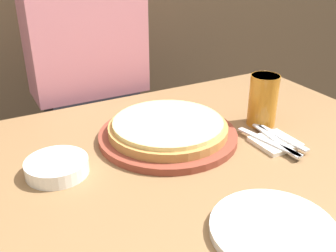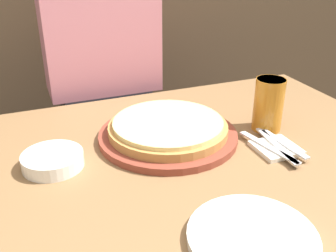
{
  "view_description": "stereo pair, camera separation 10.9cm",
  "coord_description": "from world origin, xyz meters",
  "px_view_note": "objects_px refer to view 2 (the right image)",
  "views": [
    {
      "loc": [
        -0.41,
        -0.74,
        1.24
      ],
      "look_at": [
        0.06,
        0.13,
        0.76
      ],
      "focal_mm": 42.0,
      "sensor_mm": 36.0,
      "label": 1
    },
    {
      "loc": [
        -0.31,
        -0.78,
        1.24
      ],
      "look_at": [
        0.06,
        0.13,
        0.76
      ],
      "focal_mm": 42.0,
      "sensor_mm": 36.0,
      "label": 2
    }
  ],
  "objects_px": {
    "beer_glass": "(269,102)",
    "pizza_on_board": "(168,131)",
    "dinner_plate": "(252,237)",
    "diner_person": "(105,104)",
    "side_bowl": "(53,160)",
    "fork": "(269,147)",
    "dinner_knife": "(276,145)",
    "spoon": "(284,144)"
  },
  "relations": [
    {
      "from": "pizza_on_board",
      "to": "diner_person",
      "type": "height_order",
      "value": "diner_person"
    },
    {
      "from": "beer_glass",
      "to": "diner_person",
      "type": "height_order",
      "value": "diner_person"
    },
    {
      "from": "dinner_knife",
      "to": "diner_person",
      "type": "distance_m",
      "value": 0.76
    },
    {
      "from": "spoon",
      "to": "diner_person",
      "type": "bearing_deg",
      "value": 115.81
    },
    {
      "from": "pizza_on_board",
      "to": "dinner_knife",
      "type": "bearing_deg",
      "value": -34.43
    },
    {
      "from": "fork",
      "to": "beer_glass",
      "type": "bearing_deg",
      "value": 58.21
    },
    {
      "from": "pizza_on_board",
      "to": "diner_person",
      "type": "bearing_deg",
      "value": 96.84
    },
    {
      "from": "pizza_on_board",
      "to": "fork",
      "type": "bearing_deg",
      "value": -37.36
    },
    {
      "from": "fork",
      "to": "spoon",
      "type": "bearing_deg",
      "value": -0.0
    },
    {
      "from": "beer_glass",
      "to": "spoon",
      "type": "relative_size",
      "value": 0.88
    },
    {
      "from": "pizza_on_board",
      "to": "beer_glass",
      "type": "xyz_separation_m",
      "value": [
        0.3,
        -0.05,
        0.06
      ]
    },
    {
      "from": "dinner_knife",
      "to": "diner_person",
      "type": "height_order",
      "value": "diner_person"
    },
    {
      "from": "dinner_plate",
      "to": "diner_person",
      "type": "bearing_deg",
      "value": 93.37
    },
    {
      "from": "beer_glass",
      "to": "diner_person",
      "type": "distance_m",
      "value": 0.69
    },
    {
      "from": "pizza_on_board",
      "to": "dinner_plate",
      "type": "height_order",
      "value": "pizza_on_board"
    },
    {
      "from": "beer_glass",
      "to": "dinner_knife",
      "type": "bearing_deg",
      "value": -112.45
    },
    {
      "from": "fork",
      "to": "spoon",
      "type": "xyz_separation_m",
      "value": [
        0.05,
        -0.0,
        0.0
      ]
    },
    {
      "from": "spoon",
      "to": "diner_person",
      "type": "distance_m",
      "value": 0.77
    },
    {
      "from": "fork",
      "to": "dinner_knife",
      "type": "height_order",
      "value": "same"
    },
    {
      "from": "pizza_on_board",
      "to": "fork",
      "type": "relative_size",
      "value": 1.9
    },
    {
      "from": "dinner_plate",
      "to": "spoon",
      "type": "distance_m",
      "value": 0.39
    },
    {
      "from": "diner_person",
      "to": "dinner_plate",
      "type": "bearing_deg",
      "value": -86.63
    },
    {
      "from": "dinner_plate",
      "to": "diner_person",
      "type": "xyz_separation_m",
      "value": [
        -0.06,
        0.96,
        -0.1
      ]
    },
    {
      "from": "pizza_on_board",
      "to": "side_bowl",
      "type": "distance_m",
      "value": 0.32
    },
    {
      "from": "side_bowl",
      "to": "dinner_plate",
      "type": "bearing_deg",
      "value": -52.56
    },
    {
      "from": "side_bowl",
      "to": "fork",
      "type": "distance_m",
      "value": 0.56
    },
    {
      "from": "beer_glass",
      "to": "dinner_plate",
      "type": "height_order",
      "value": "beer_glass"
    },
    {
      "from": "dinner_plate",
      "to": "spoon",
      "type": "relative_size",
      "value": 1.41
    },
    {
      "from": "fork",
      "to": "dinner_plate",
      "type": "bearing_deg",
      "value": -129.41
    },
    {
      "from": "pizza_on_board",
      "to": "dinner_plate",
      "type": "relative_size",
      "value": 1.58
    },
    {
      "from": "dinner_plate",
      "to": "fork",
      "type": "height_order",
      "value": "dinner_plate"
    },
    {
      "from": "side_bowl",
      "to": "pizza_on_board",
      "type": "bearing_deg",
      "value": 5.7
    },
    {
      "from": "dinner_knife",
      "to": "spoon",
      "type": "relative_size",
      "value": 1.17
    },
    {
      "from": "fork",
      "to": "dinner_knife",
      "type": "xyz_separation_m",
      "value": [
        0.03,
        -0.0,
        0.0
      ]
    },
    {
      "from": "beer_glass",
      "to": "dinner_plate",
      "type": "relative_size",
      "value": 0.63
    },
    {
      "from": "dinner_plate",
      "to": "dinner_knife",
      "type": "xyz_separation_m",
      "value": [
        0.25,
        0.27,
        0.01
      ]
    },
    {
      "from": "beer_glass",
      "to": "side_bowl",
      "type": "xyz_separation_m",
      "value": [
        -0.62,
        0.02,
        -0.07
      ]
    },
    {
      "from": "spoon",
      "to": "side_bowl",
      "type": "bearing_deg",
      "value": 167.02
    },
    {
      "from": "dinner_plate",
      "to": "beer_glass",
      "type": "bearing_deg",
      "value": 52.77
    },
    {
      "from": "beer_glass",
      "to": "pizza_on_board",
      "type": "bearing_deg",
      "value": 170.94
    },
    {
      "from": "dinner_plate",
      "to": "fork",
      "type": "xyz_separation_m",
      "value": [
        0.23,
        0.27,
        0.01
      ]
    },
    {
      "from": "diner_person",
      "to": "spoon",
      "type": "bearing_deg",
      "value": -64.19
    }
  ]
}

